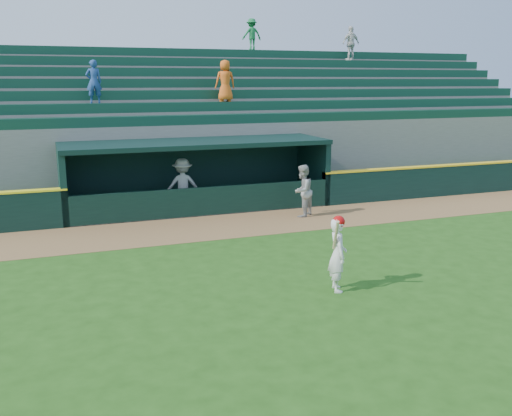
# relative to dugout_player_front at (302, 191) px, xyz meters

# --- Properties ---
(ground) EXTENTS (120.00, 120.00, 0.00)m
(ground) POSITION_rel_dugout_player_front_xyz_m (-3.04, -5.26, -0.89)
(ground) COLOR #214C13
(ground) RESTS_ON ground
(warning_track) EXTENTS (40.00, 3.00, 0.01)m
(warning_track) POSITION_rel_dugout_player_front_xyz_m (-3.04, -0.36, -0.88)
(warning_track) COLOR brown
(warning_track) RESTS_ON ground
(field_wall_right) EXTENTS (15.50, 0.30, 1.20)m
(field_wall_right) POSITION_rel_dugout_player_front_xyz_m (9.21, 1.29, -0.29)
(field_wall_right) COLOR black
(field_wall_right) RESTS_ON ground
(wall_stripe_right) EXTENTS (15.50, 0.32, 0.06)m
(wall_stripe_right) POSITION_rel_dugout_player_front_xyz_m (9.21, 1.29, 0.34)
(wall_stripe_right) COLOR yellow
(wall_stripe_right) RESTS_ON field_wall_right
(dugout_player_front) EXTENTS (1.09, 1.06, 1.78)m
(dugout_player_front) POSITION_rel_dugout_player_front_xyz_m (0.00, 0.00, 0.00)
(dugout_player_front) COLOR #9A9A95
(dugout_player_front) RESTS_ON ground
(dugout_player_inside) EXTENTS (1.30, 0.84, 1.90)m
(dugout_player_inside) POSITION_rel_dugout_player_front_xyz_m (-3.65, 2.14, 0.06)
(dugout_player_inside) COLOR #ABABA5
(dugout_player_inside) RESTS_ON ground
(dugout) EXTENTS (9.40, 2.80, 2.46)m
(dugout) POSITION_rel_dugout_player_front_xyz_m (-3.04, 2.74, 0.47)
(dugout) COLOR #63635F
(dugout) RESTS_ON ground
(stands) EXTENTS (34.50, 6.27, 7.50)m
(stands) POSITION_rel_dugout_player_front_xyz_m (-3.06, 7.31, 1.50)
(stands) COLOR slate
(stands) RESTS_ON ground
(batter_at_plate) EXTENTS (0.56, 0.81, 1.72)m
(batter_at_plate) POSITION_rel_dugout_player_front_xyz_m (-2.25, -6.68, -0.03)
(batter_at_plate) COLOR white
(batter_at_plate) RESTS_ON ground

